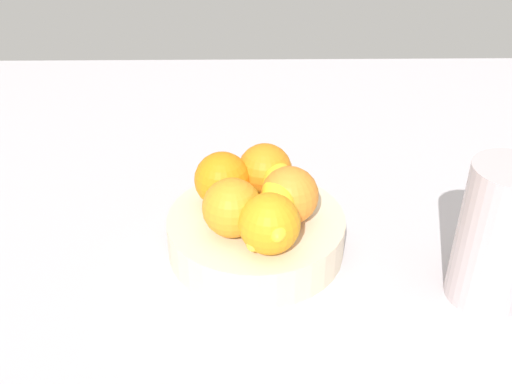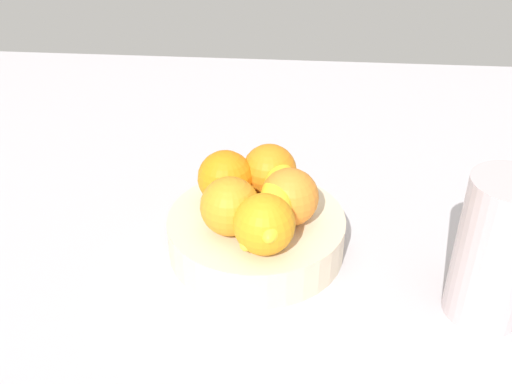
{
  "view_description": "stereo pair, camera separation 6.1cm",
  "coord_description": "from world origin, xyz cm",
  "px_view_note": "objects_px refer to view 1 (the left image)",
  "views": [
    {
      "loc": [
        2.91,
        60.83,
        47.56
      ],
      "look_at": [
        2.05,
        0.44,
        9.05
      ],
      "focal_mm": 41.86,
      "sensor_mm": 36.0,
      "label": 1
    },
    {
      "loc": [
        -3.14,
        60.61,
        47.56
      ],
      "look_at": [
        2.05,
        0.44,
        9.05
      ],
      "focal_mm": 41.86,
      "sensor_mm": 36.0,
      "label": 2
    }
  ],
  "objects_px": {
    "orange_front_left": "(222,180)",
    "orange_back_left": "(289,195)",
    "orange_front_right": "(232,208)",
    "banana_bunch": "(276,203)",
    "fruit_bowl": "(256,236)",
    "orange_center": "(269,224)",
    "orange_back_right": "(265,171)",
    "thermos_tumbler": "(497,235)"
  },
  "relations": [
    {
      "from": "fruit_bowl",
      "to": "banana_bunch",
      "type": "height_order",
      "value": "banana_bunch"
    },
    {
      "from": "orange_front_left",
      "to": "fruit_bowl",
      "type": "bearing_deg",
      "value": 138.77
    },
    {
      "from": "orange_back_left",
      "to": "orange_back_right",
      "type": "xyz_separation_m",
      "value": [
        0.03,
        -0.06,
        0.0
      ]
    },
    {
      "from": "orange_center",
      "to": "thermos_tumbler",
      "type": "relative_size",
      "value": 0.41
    },
    {
      "from": "orange_front_left",
      "to": "banana_bunch",
      "type": "xyz_separation_m",
      "value": [
        -0.07,
        0.05,
        -0.0
      ]
    },
    {
      "from": "orange_front_left",
      "to": "banana_bunch",
      "type": "height_order",
      "value": "orange_front_left"
    },
    {
      "from": "orange_front_right",
      "to": "orange_back_left",
      "type": "relative_size",
      "value": 1.0
    },
    {
      "from": "orange_front_right",
      "to": "orange_back_left",
      "type": "bearing_deg",
      "value": -159.23
    },
    {
      "from": "orange_center",
      "to": "orange_back_right",
      "type": "relative_size",
      "value": 1.0
    },
    {
      "from": "orange_front_right",
      "to": "orange_back_right",
      "type": "height_order",
      "value": "same"
    },
    {
      "from": "banana_bunch",
      "to": "thermos_tumbler",
      "type": "distance_m",
      "value": 0.25
    },
    {
      "from": "banana_bunch",
      "to": "orange_front_right",
      "type": "bearing_deg",
      "value": 17.93
    },
    {
      "from": "orange_front_right",
      "to": "orange_center",
      "type": "relative_size",
      "value": 1.0
    },
    {
      "from": "orange_front_right",
      "to": "banana_bunch",
      "type": "relative_size",
      "value": 0.39
    },
    {
      "from": "orange_back_right",
      "to": "orange_front_right",
      "type": "bearing_deg",
      "value": 64.53
    },
    {
      "from": "fruit_bowl",
      "to": "orange_front_left",
      "type": "bearing_deg",
      "value": -41.23
    },
    {
      "from": "orange_front_right",
      "to": "banana_bunch",
      "type": "height_order",
      "value": "orange_front_right"
    },
    {
      "from": "orange_front_right",
      "to": "orange_back_right",
      "type": "relative_size",
      "value": 1.0
    },
    {
      "from": "orange_center",
      "to": "thermos_tumbler",
      "type": "distance_m",
      "value": 0.25
    },
    {
      "from": "orange_back_right",
      "to": "banana_bunch",
      "type": "bearing_deg",
      "value": 99.15
    },
    {
      "from": "orange_back_right",
      "to": "thermos_tumbler",
      "type": "distance_m",
      "value": 0.29
    },
    {
      "from": "fruit_bowl",
      "to": "orange_back_left",
      "type": "bearing_deg",
      "value": 179.05
    },
    {
      "from": "orange_front_right",
      "to": "banana_bunch",
      "type": "distance_m",
      "value": 0.05
    },
    {
      "from": "orange_front_left",
      "to": "thermos_tumbler",
      "type": "bearing_deg",
      "value": 158.29
    },
    {
      "from": "banana_bunch",
      "to": "thermos_tumbler",
      "type": "bearing_deg",
      "value": 162.73
    },
    {
      "from": "fruit_bowl",
      "to": "orange_back_left",
      "type": "relative_size",
      "value": 3.14
    },
    {
      "from": "orange_center",
      "to": "orange_back_right",
      "type": "distance_m",
      "value": 0.12
    },
    {
      "from": "orange_front_left",
      "to": "thermos_tumbler",
      "type": "distance_m",
      "value": 0.33
    },
    {
      "from": "orange_back_left",
      "to": "banana_bunch",
      "type": "distance_m",
      "value": 0.02
    },
    {
      "from": "orange_back_right",
      "to": "banana_bunch",
      "type": "xyz_separation_m",
      "value": [
        -0.01,
        0.07,
        -0.0
      ]
    },
    {
      "from": "banana_bunch",
      "to": "thermos_tumbler",
      "type": "relative_size",
      "value": 1.06
    },
    {
      "from": "orange_front_left",
      "to": "orange_front_right",
      "type": "xyz_separation_m",
      "value": [
        -0.01,
        0.06,
        0.0
      ]
    },
    {
      "from": "orange_back_left",
      "to": "orange_back_right",
      "type": "distance_m",
      "value": 0.07
    },
    {
      "from": "orange_center",
      "to": "thermos_tumbler",
      "type": "bearing_deg",
      "value": 174.21
    },
    {
      "from": "orange_front_right",
      "to": "banana_bunch",
      "type": "xyz_separation_m",
      "value": [
        -0.05,
        -0.02,
        -0.0
      ]
    },
    {
      "from": "banana_bunch",
      "to": "fruit_bowl",
      "type": "bearing_deg",
      "value": -23.43
    },
    {
      "from": "fruit_bowl",
      "to": "orange_front_right",
      "type": "height_order",
      "value": "orange_front_right"
    },
    {
      "from": "fruit_bowl",
      "to": "orange_center",
      "type": "distance_m",
      "value": 0.09
    },
    {
      "from": "orange_center",
      "to": "orange_back_right",
      "type": "xyz_separation_m",
      "value": [
        0.0,
        -0.12,
        0.0
      ]
    },
    {
      "from": "orange_front_right",
      "to": "thermos_tumbler",
      "type": "relative_size",
      "value": 0.41
    },
    {
      "from": "fruit_bowl",
      "to": "orange_front_left",
      "type": "relative_size",
      "value": 3.14
    },
    {
      "from": "orange_front_left",
      "to": "orange_back_left",
      "type": "bearing_deg",
      "value": 155.58
    }
  ]
}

